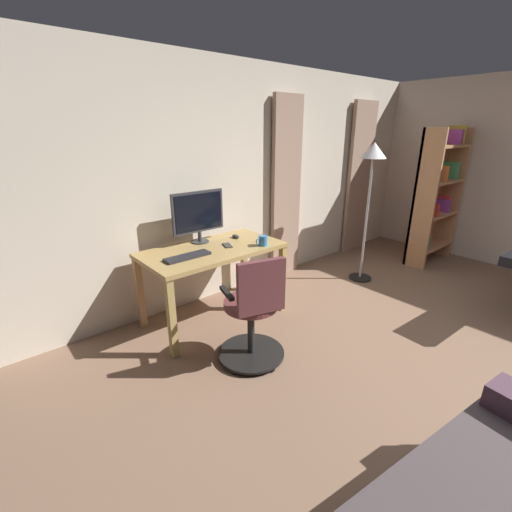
% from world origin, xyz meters
% --- Properties ---
extents(ground_plane, '(7.63, 7.63, 0.00)m').
position_xyz_m(ground_plane, '(0.00, 0.00, 0.00)').
color(ground_plane, '#81614B').
extents(back_room_partition, '(5.87, 0.10, 2.51)m').
position_xyz_m(back_room_partition, '(0.00, -2.73, 1.26)').
color(back_room_partition, beige).
rests_on(back_room_partition, ground).
extents(curtain_left_panel, '(0.53, 0.06, 2.21)m').
position_xyz_m(curtain_left_panel, '(-1.95, -2.62, 1.10)').
color(curtain_left_panel, tan).
rests_on(curtain_left_panel, ground).
extents(curtain_right_panel, '(0.45, 0.06, 2.21)m').
position_xyz_m(curtain_right_panel, '(-0.38, -2.62, 1.10)').
color(curtain_right_panel, tan).
rests_on(curtain_right_panel, ground).
extents(desk, '(1.35, 0.72, 0.75)m').
position_xyz_m(desk, '(1.00, -2.22, 0.65)').
color(desk, tan).
rests_on(desk, ground).
extents(office_chair, '(0.56, 0.56, 0.94)m').
position_xyz_m(office_chair, '(1.16, -1.41, 0.44)').
color(office_chair, black).
rests_on(office_chair, ground).
extents(computer_monitor, '(0.56, 0.18, 0.51)m').
position_xyz_m(computer_monitor, '(0.99, -2.46, 1.04)').
color(computer_monitor, '#333338').
rests_on(computer_monitor, desk).
extents(computer_keyboard, '(0.42, 0.12, 0.02)m').
position_xyz_m(computer_keyboard, '(1.32, -2.13, 0.76)').
color(computer_keyboard, '#232328').
rests_on(computer_keyboard, desk).
extents(computer_mouse, '(0.06, 0.10, 0.04)m').
position_xyz_m(computer_mouse, '(0.63, -2.33, 0.77)').
color(computer_mouse, '#333338').
rests_on(computer_mouse, desk).
extents(cell_phone_by_monitor, '(0.11, 0.16, 0.01)m').
position_xyz_m(cell_phone_by_monitor, '(0.85, -2.18, 0.76)').
color(cell_phone_by_monitor, '#232328').
rests_on(cell_phone_by_monitor, desk).
extents(mug_coffee, '(0.13, 0.09, 0.10)m').
position_xyz_m(mug_coffee, '(0.58, -1.96, 0.80)').
color(mug_coffee, teal).
rests_on(mug_coffee, desk).
extents(bookshelf, '(0.86, 0.30, 1.87)m').
position_xyz_m(bookshelf, '(-2.32, -1.62, 0.94)').
color(bookshelf, tan).
rests_on(bookshelf, ground).
extents(floor_lamp, '(0.29, 0.29, 1.68)m').
position_xyz_m(floor_lamp, '(-0.99, -1.83, 1.37)').
color(floor_lamp, black).
rests_on(floor_lamp, ground).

